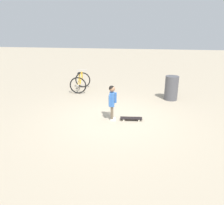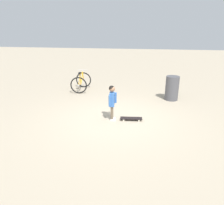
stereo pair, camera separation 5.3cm
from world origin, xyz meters
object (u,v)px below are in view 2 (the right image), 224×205
(bicycle_mid, at_px, (81,82))
(child_person, at_px, (112,99))
(trash_bin, at_px, (172,88))
(skateboard, at_px, (131,118))

(bicycle_mid, bearing_deg, child_person, 33.16)
(child_person, xyz_separation_m, bicycle_mid, (-2.98, -1.95, -0.28))
(trash_bin, bearing_deg, child_person, -39.32)
(child_person, xyz_separation_m, trash_bin, (-2.32, 1.90, -0.20))
(skateboard, height_order, bicycle_mid, bicycle_mid)
(child_person, bearing_deg, trash_bin, 140.68)
(child_person, xyz_separation_m, skateboard, (-0.07, 0.57, -0.60))
(child_person, distance_m, trash_bin, 3.00)
(skateboard, bearing_deg, child_person, -82.98)
(child_person, height_order, skateboard, child_person)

